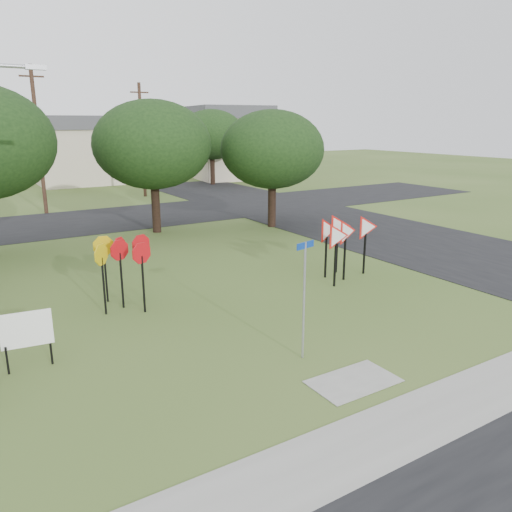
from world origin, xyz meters
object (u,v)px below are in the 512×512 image
(street_name_sign, at_px, (304,293))
(info_board, at_px, (26,331))
(stop_sign_cluster, at_px, (122,256))
(yield_sign_cluster, at_px, (343,233))

(street_name_sign, relative_size, info_board, 2.06)
(street_name_sign, bearing_deg, stop_sign_cluster, 114.32)
(stop_sign_cluster, bearing_deg, info_board, -137.69)
(street_name_sign, xyz_separation_m, info_board, (-5.84, 2.94, -0.74))
(stop_sign_cluster, bearing_deg, yield_sign_cluster, -9.53)
(yield_sign_cluster, bearing_deg, street_name_sign, -138.97)
(street_name_sign, height_order, info_board, street_name_sign)
(info_board, bearing_deg, yield_sign_cluster, 8.20)
(stop_sign_cluster, height_order, info_board, stop_sign_cluster)
(street_name_sign, relative_size, yield_sign_cluster, 0.99)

